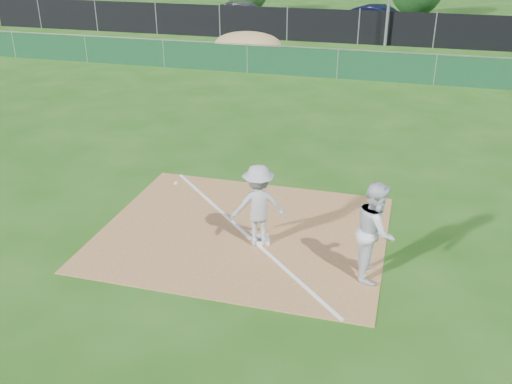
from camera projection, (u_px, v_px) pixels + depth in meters
ground at (316, 112)px, 20.12m from camera, size 90.00×90.00×0.00m
infield_dirt at (243, 232)px, 12.27m from camera, size 6.00×5.00×0.02m
foul_line at (243, 231)px, 12.27m from camera, size 5.01×5.01×0.01m
green_fence at (337, 65)px, 24.22m from camera, size 44.00×0.05×1.20m
dirt_mound at (248, 44)px, 28.49m from camera, size 3.38×2.60×1.17m
black_fence at (359, 27)px, 31.07m from camera, size 46.00×0.04×1.80m
parking_lot at (366, 29)px, 35.80m from camera, size 46.00×9.00×0.01m
first_base at (261, 240)px, 11.88m from camera, size 0.43×0.43×0.07m
play_at_first at (258, 205)px, 11.47m from camera, size 2.46×1.03×1.73m
runner at (375, 231)px, 10.40m from camera, size 0.81×0.99×1.90m
car_left at (244, 12)px, 37.28m from camera, size 4.83×3.26×1.53m
car_mid at (380, 19)px, 34.53m from camera, size 4.98×2.95×1.55m
car_right at (477, 27)px, 32.97m from camera, size 4.39×2.80×1.18m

